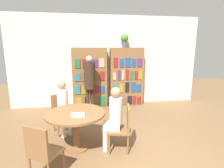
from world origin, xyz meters
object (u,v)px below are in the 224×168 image
bookshelf_left (90,78)px  reading_table (76,119)px  bookshelf_right (126,77)px  librarian_standing (90,78)px  flower_vase (124,39)px  seated_reader_left (64,105)px  seated_reader_right (113,115)px  chair_near_camera (42,150)px  chair_far_side (123,126)px  chair_left_side (62,111)px

bookshelf_left → reading_table: bearing=-98.2°
bookshelf_right → librarian_standing: 1.35m
flower_vase → seated_reader_left: bearing=-133.9°
reading_table → flower_vase: bearing=59.1°
reading_table → seated_reader_right: bearing=-11.9°
chair_near_camera → reading_table: bearing=90.0°
bookshelf_right → flower_vase: 1.26m
bookshelf_left → bookshelf_right: size_ratio=1.00×
bookshelf_right → chair_far_side: 2.84m
bookshelf_right → flower_vase: flower_vase is taller
flower_vase → reading_table: 3.36m
bookshelf_left → seated_reader_right: 2.70m
bookshelf_right → reading_table: size_ratio=1.75×
chair_far_side → seated_reader_left: (-1.17, 0.84, 0.20)m
chair_far_side → librarian_standing: 2.34m
bookshelf_right → bookshelf_left: bearing=-180.0°
bookshelf_right → seated_reader_right: size_ratio=1.58×
seated_reader_left → librarian_standing: (0.64, 1.37, 0.38)m
bookshelf_right → librarian_standing: (-1.25, -0.50, 0.09)m
bookshelf_left → chair_near_camera: bookshelf_left is taller
flower_vase → chair_near_camera: size_ratio=0.50×
chair_left_side → librarian_standing: 1.51m
bookshelf_right → librarian_standing: bookshelf_right is taller
chair_left_side → seated_reader_left: (0.08, -0.17, 0.20)m
chair_near_camera → bookshelf_left: bearing=106.1°
seated_reader_right → flower_vase: bearing=-5.0°
bookshelf_right → reading_table: bearing=-122.3°
reading_table → librarian_standing: bearing=80.4°
seated_reader_right → bookshelf_left: bearing=19.1°
flower_vase → seated_reader_right: flower_vase is taller
librarian_standing → reading_table: bearing=-99.6°
reading_table → chair_left_side: chair_left_side is taller
chair_left_side → chair_far_side: 1.60m
bookshelf_left → chair_left_side: bearing=-113.2°
chair_left_side → seated_reader_right: 1.46m
flower_vase → chair_left_side: (-1.88, -1.71, -1.74)m
chair_left_side → reading_table: bearing=90.0°
flower_vase → librarian_standing: bearing=-156.6°
reading_table → chair_far_side: bearing=-11.9°
librarian_standing → seated_reader_left: bearing=-114.9°
bookshelf_right → chair_near_camera: bookshelf_right is taller
chair_left_side → librarian_standing: (0.71, 1.20, 0.58)m
chair_left_side → flower_vase: bearing=-161.9°
reading_table → seated_reader_left: (-0.29, 0.65, 0.08)m
bookshelf_right → flower_vase: size_ratio=4.46×
chair_near_camera → seated_reader_left: size_ratio=0.71×
bookshelf_left → librarian_standing: size_ratio=1.14×
seated_reader_right → bookshelf_right: bearing=-6.6°
bookshelf_right → seated_reader_left: size_ratio=1.59×
bookshelf_left → chair_left_side: size_ratio=2.23×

